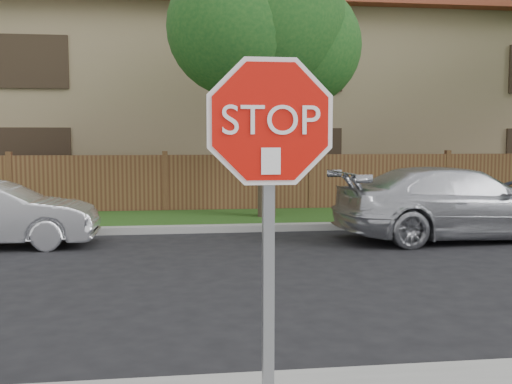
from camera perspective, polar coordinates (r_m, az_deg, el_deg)
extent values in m
cube|color=gray|center=(13.13, -8.82, -3.56)|extent=(70.00, 0.30, 0.15)
cube|color=#1E4714|center=(14.77, -8.69, -2.65)|extent=(70.00, 3.00, 0.12)
cube|color=#522F1D|center=(16.28, -8.63, 0.70)|extent=(70.00, 0.12, 1.60)
cube|color=#9C8860|center=(21.85, -8.47, 7.61)|extent=(34.00, 8.00, 6.00)
cube|color=brown|center=(22.23, -8.59, 16.00)|extent=(35.20, 9.20, 0.50)
cube|color=brown|center=(22.35, -8.61, 17.51)|extent=(33.00, 5.50, 0.70)
cylinder|color=#382B21|center=(14.70, 1.02, 4.80)|extent=(0.44, 0.44, 3.92)
sphere|color=#164818|center=(14.97, 1.04, 16.13)|extent=(3.80, 3.80, 3.80)
sphere|color=#164818|center=(15.32, 4.29, 13.74)|extent=(3.00, 3.00, 3.00)
sphere|color=#164818|center=(14.43, -1.97, 15.41)|extent=(3.20, 3.20, 3.20)
cube|color=gray|center=(3.53, 1.17, -8.08)|extent=(0.06, 0.06, 2.30)
cylinder|color=white|center=(3.37, 1.37, 6.72)|extent=(1.01, 0.02, 1.01)
cylinder|color=red|center=(3.36, 1.40, 6.72)|extent=(0.93, 0.02, 0.93)
cube|color=white|center=(3.35, 1.43, 2.96)|extent=(0.11, 0.00, 0.15)
imported|color=silver|center=(12.81, 18.68, -1.03)|extent=(5.15, 2.32, 1.47)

